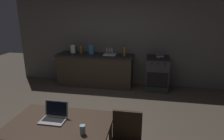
{
  "coord_description": "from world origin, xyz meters",
  "views": [
    {
      "loc": [
        1.02,
        -3.02,
        2.13
      ],
      "look_at": [
        0.3,
        0.92,
        0.92
      ],
      "focal_mm": 32.36,
      "sensor_mm": 36.0,
      "label": 1
    }
  ],
  "objects": [
    {
      "name": "ground_plane",
      "position": [
        0.0,
        0.0,
        0.0
      ],
      "size": [
        12.0,
        12.0,
        0.0
      ],
      "primitive_type": "plane",
      "color": "#473D33"
    },
    {
      "name": "back_wall",
      "position": [
        0.3,
        2.7,
        1.29
      ],
      "size": [
        6.4,
        0.1,
        2.58
      ],
      "primitive_type": "cube",
      "color": "#5D5A55",
      "rests_on": "ground_plane"
    },
    {
      "name": "kitchen_counter",
      "position": [
        -0.46,
        2.35,
        0.46
      ],
      "size": [
        2.16,
        0.64,
        0.91
      ],
      "color": "#382D23",
      "rests_on": "ground_plane"
    },
    {
      "name": "stove_oven",
      "position": [
        1.28,
        2.34,
        0.45
      ],
      "size": [
        0.6,
        0.62,
        0.91
      ],
      "color": "#2D2D30",
      "rests_on": "ground_plane"
    },
    {
      "name": "dining_table",
      "position": [
        -0.05,
        -0.91,
        0.66
      ],
      "size": [
        1.31,
        0.87,
        0.73
      ],
      "color": "#332319",
      "rests_on": "ground_plane"
    },
    {
      "name": "laptop",
      "position": [
        -0.15,
        -0.84,
        0.78
      ],
      "size": [
        0.32,
        0.26,
        0.23
      ],
      "rotation": [
        0.0,
        0.0,
        -0.05
      ],
      "color": "#99999E",
      "rests_on": "dining_table"
    },
    {
      "name": "electric_kettle",
      "position": [
        -1.1,
        2.35,
        1.03
      ],
      "size": [
        0.18,
        0.16,
        0.25
      ],
      "color": "black",
      "rests_on": "kitchen_counter"
    },
    {
      "name": "bottle",
      "position": [
        0.38,
        2.3,
        1.05
      ],
      "size": [
        0.07,
        0.07,
        0.29
      ],
      "color": "#8C601E",
      "rests_on": "kitchen_counter"
    },
    {
      "name": "frying_pan",
      "position": [
        1.33,
        2.32,
        0.93
      ],
      "size": [
        0.23,
        0.4,
        0.05
      ],
      "color": "gray",
      "rests_on": "stove_oven"
    },
    {
      "name": "drinking_glass",
      "position": [
        0.32,
        -1.08,
        0.79
      ],
      "size": [
        0.07,
        0.07,
        0.11
      ],
      "color": "#99B7C6",
      "rests_on": "dining_table"
    },
    {
      "name": "cereal_box",
      "position": [
        -0.57,
        2.37,
        1.04
      ],
      "size": [
        0.13,
        0.05,
        0.25
      ],
      "color": "#3372B2",
      "rests_on": "kitchen_counter"
    },
    {
      "name": "dish_rack",
      "position": [
        -0.03,
        2.35,
        0.96
      ],
      "size": [
        0.34,
        0.26,
        0.21
      ],
      "color": "silver",
      "rests_on": "kitchen_counter"
    },
    {
      "name": "bottle_b",
      "position": [
        -0.89,
        2.43,
        1.04
      ],
      "size": [
        0.08,
        0.08,
        0.27
      ],
      "color": "#8C601E",
      "rests_on": "kitchen_counter"
    }
  ]
}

